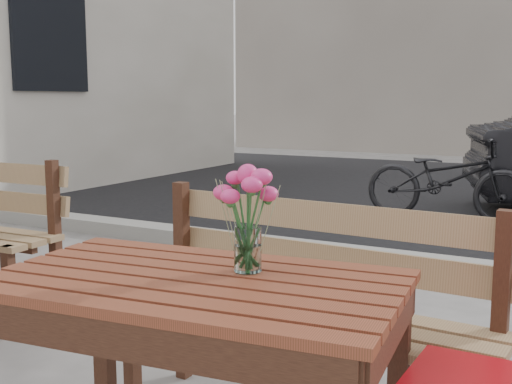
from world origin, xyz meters
TOP-DOWN VIEW (x-y plane):
  - street at (0.00, 5.06)m, footprint 30.00×8.12m
  - main_table at (0.09, 0.07)m, footprint 1.22×0.79m
  - main_bench at (0.17, 0.70)m, footprint 1.44×0.50m
  - main_vase at (0.19, 0.20)m, footprint 0.17×0.17m
  - bicycle at (-0.25, 5.07)m, footprint 1.62×0.59m

SIDE VIEW (x-z plane):
  - street at x=0.00m, z-range -0.03..0.09m
  - bicycle at x=-0.25m, z-range 0.00..0.85m
  - main_bench at x=0.17m, z-range 0.09..0.98m
  - main_table at x=0.09m, z-range 0.24..0.95m
  - main_vase at x=0.19m, z-range 0.75..1.07m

